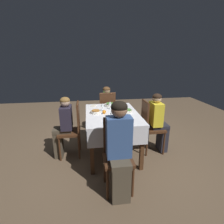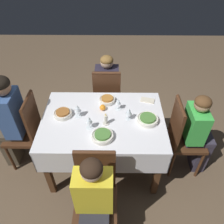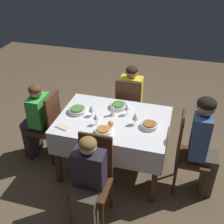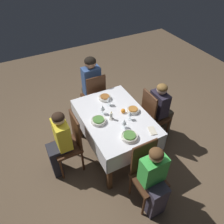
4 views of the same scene
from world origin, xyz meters
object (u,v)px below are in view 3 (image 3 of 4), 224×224
Objects in this scene: wine_glass_east at (135,117)px; wine_glass_west at (91,109)px; person_adult_denim at (204,142)px; orange_fruit at (111,124)px; person_child_yellow at (132,97)px; person_child_dark at (88,183)px; dining_table at (113,127)px; bowl_east at (149,125)px; bowl_north at (118,106)px; wine_glass_north at (127,107)px; chair_south at (93,175)px; bowl_west at (77,110)px; wine_glass_south at (96,117)px; candle_centerpiece at (112,112)px; chair_west at (48,124)px; chair_east at (187,151)px; chair_north at (129,107)px; napkin_red_folded at (63,127)px; person_child_green at (36,118)px; bowl_south at (103,131)px.

wine_glass_east reaches higher than wine_glass_west.
person_adult_denim is 18.91× the size of orange_fruit.
person_adult_denim is at bearing 137.40° from person_child_yellow.
person_child_dark reaches higher than wine_glass_west.
dining_table is 6.63× the size of bowl_east.
bowl_north is 1.44× the size of wine_glass_north.
chair_south reaches higher than bowl_west.
bowl_west is at bearing 174.89° from bowl_east.
wine_glass_south reaches higher than candle_centerpiece.
chair_west is at bearing 170.08° from orange_fruit.
bowl_north is (-0.01, 0.26, 0.13)m from dining_table.
wine_glass_south is 0.26m from candle_centerpiece.
person_adult_denim reaches higher than chair_south.
person_child_dark is at bearing 127.19° from person_adult_denim.
person_adult_denim reaches higher than bowl_east.
chair_west is 6.99× the size of wine_glass_south.
wine_glass_west is at bearing 87.21° from chair_east.
chair_south is at bearing -70.51° from wine_glass_west.
person_child_dark reaches higher than chair_south.
wine_glass_east is (0.22, -0.87, 0.27)m from person_child_yellow.
chair_north is at bearing 86.58° from dining_table.
wine_glass_west is (-0.24, 0.68, 0.33)m from chair_south.
wine_glass_south reaches higher than orange_fruit.
chair_south is 0.78m from wine_glass_east.
chair_west is (-1.73, 0.07, 0.00)m from chair_east.
orange_fruit is (-1.00, -0.08, 0.11)m from person_adult_denim.
napkin_red_folded reaches higher than dining_table.
chair_south is 0.87m from bowl_west.
person_adult_denim is at bearing -17.12° from bowl_north.
chair_east reaches higher than bowl_west.
orange_fruit is (-0.41, -0.09, 0.01)m from bowl_east.
wine_glass_west is at bearing 176.04° from bowl_east.
person_child_dark reaches higher than wine_glass_north.
person_child_yellow is 16.89× the size of orange_fruit.
napkin_red_folded is (-0.53, -1.14, 0.17)m from person_child_yellow.
orange_fruit is at bearing 86.90° from chair_south.
bowl_north is 1.53× the size of candle_centerpiece.
person_child_green reaches higher than bowl_south.
napkin_red_folded is (0.37, -0.31, 0.24)m from chair_west.
wine_glass_north reaches higher than bowl_south.
orange_fruit is (0.05, 0.14, 0.01)m from bowl_south.
wine_glass_south is 0.99× the size of wine_glass_west.
dining_table is 1.30× the size of chair_west.
wine_glass_south is 0.18m from orange_fruit.
bowl_west is at bearing 52.66° from chair_north.
wine_glass_east is (1.12, -0.05, 0.34)m from chair_west.
wine_glass_south is (-0.16, -0.15, 0.21)m from dining_table.
bowl_east is at bearing -6.49° from dining_table.
bowl_east is 0.18m from wine_glass_east.
bowl_north reaches higher than napkin_red_folded.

